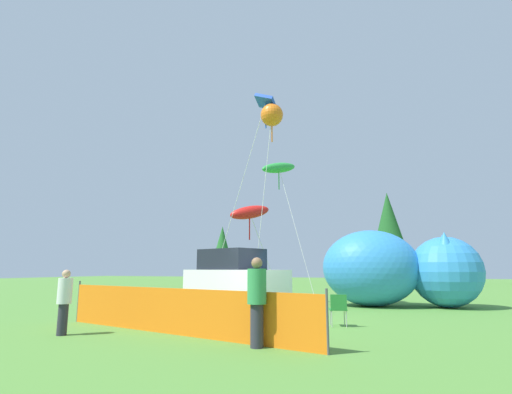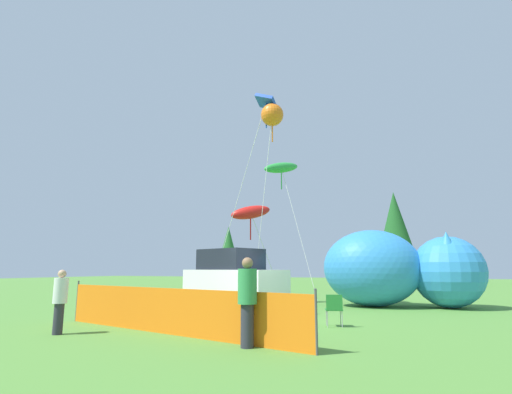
% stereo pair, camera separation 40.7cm
% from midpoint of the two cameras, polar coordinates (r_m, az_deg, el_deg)
% --- Properties ---
extents(ground_plane, '(120.00, 120.00, 0.00)m').
position_cam_midpoint_polar(ground_plane, '(13.17, -0.72, -17.15)').
color(ground_plane, '#548C38').
extents(parked_car, '(4.30, 2.91, 2.32)m').
position_cam_midpoint_polar(parked_car, '(15.15, -3.89, -11.95)').
color(parked_car, white).
rests_on(parked_car, ground).
extents(folding_chair, '(0.59, 0.59, 0.88)m').
position_cam_midpoint_polar(folding_chair, '(11.79, 10.66, -15.20)').
color(folding_chair, '#267F33').
rests_on(folding_chair, ground).
extents(inflatable_cat, '(6.78, 3.97, 3.26)m').
position_cam_midpoint_polar(inflatable_cat, '(18.36, 18.67, -9.95)').
color(inflatable_cat, '#338CD8').
rests_on(inflatable_cat, ground).
extents(safety_fence, '(8.17, 1.94, 1.22)m').
position_cam_midpoint_polar(safety_fence, '(10.57, -12.85, -15.60)').
color(safety_fence, orange).
rests_on(safety_fence, ground).
extents(spectator_in_green_shirt, '(0.40, 0.40, 1.83)m').
position_cam_midpoint_polar(spectator_in_green_shirt, '(8.58, -1.28, -14.18)').
color(spectator_in_green_shirt, '#2D2D38').
rests_on(spectator_in_green_shirt, ground).
extents(spectator_in_grey_shirt, '(0.34, 0.34, 1.57)m').
position_cam_midpoint_polar(spectator_in_grey_shirt, '(11.27, -26.67, -12.91)').
color(spectator_in_grey_shirt, '#2D2D38').
rests_on(spectator_in_grey_shirt, ground).
extents(kite_green_fish, '(3.32, 2.93, 8.03)m').
position_cam_midpoint_polar(kite_green_fish, '(23.49, 2.79, 4.14)').
color(kite_green_fish, silver).
rests_on(kite_green_fish, ground).
extents(kite_blue_box, '(3.32, 0.92, 9.66)m').
position_cam_midpoint_polar(kite_blue_box, '(19.20, 0.61, 12.86)').
color(kite_blue_box, silver).
rests_on(kite_blue_box, ground).
extents(kite_orange_flower, '(1.23, 1.20, 9.11)m').
position_cam_midpoint_polar(kite_orange_flower, '(18.81, 1.64, 11.57)').
color(kite_orange_flower, silver).
rests_on(kite_orange_flower, ground).
extents(kite_red_lizard, '(1.99, 3.19, 4.76)m').
position_cam_midpoint_polar(kite_red_lizard, '(18.94, -1.53, -2.25)').
color(kite_red_lizard, silver).
rests_on(kite_red_lizard, ground).
extents(horizon_tree_west, '(2.64, 2.64, 6.30)m').
position_cam_midpoint_polar(horizon_tree_west, '(45.26, -5.11, -7.28)').
color(horizon_tree_west, brown).
rests_on(horizon_tree_west, ground).
extents(horizon_tree_mid, '(3.82, 3.82, 9.13)m').
position_cam_midpoint_polar(horizon_tree_mid, '(41.65, 18.16, -4.17)').
color(horizon_tree_mid, brown).
rests_on(horizon_tree_mid, ground).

